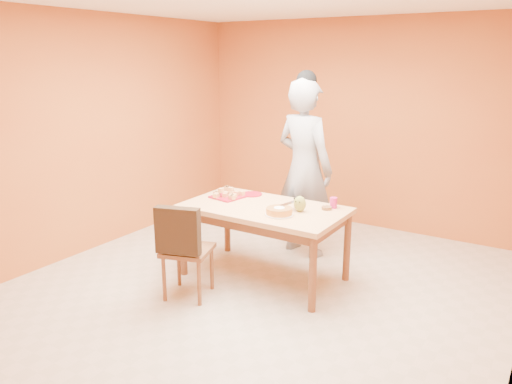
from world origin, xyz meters
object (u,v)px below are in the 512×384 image
Objects in this scene: red_dinner_plate at (252,194)px; sponge_cake at (279,211)px; dining_chair at (186,248)px; pastry_platter at (228,197)px; checker_tin at (327,208)px; dining_table at (264,216)px; magenta_glass at (333,203)px; person at (304,169)px; egg_ornament at (300,204)px.

sponge_cake reaches higher than red_dinner_plate.
dining_chair reaches higher than pastry_platter.
checker_tin is at bearing 27.82° from dining_chair.
red_dinner_plate is at bearing 138.59° from dining_table.
pastry_platter is 1.13m from magenta_glass.
dining_table is at bearing 148.43° from sponge_cake.
red_dinner_plate is (-0.36, -0.53, -0.23)m from person.
checker_tin is (0.96, 0.99, 0.29)m from dining_chair.
magenta_glass is 0.10m from checker_tin.
red_dinner_plate is at bearing 68.27° from person.
pastry_platter is at bearing -124.42° from red_dinner_plate.
red_dinner_plate is (0.16, 0.23, -0.00)m from pastry_platter.
pastry_platter is at bearing -171.16° from checker_tin.
checker_tin reaches higher than dining_table.
dining_table is 0.80× the size of person.
egg_ornament is at bearing 27.78° from dining_chair.
magenta_glass reaches higher than dining_table.
pastry_platter is (-0.50, 0.07, 0.10)m from dining_table.
sponge_cake is 1.61× the size of egg_ornament.
person reaches higher than sponge_cake.
dining_chair is 1.50m from magenta_glass.
magenta_glass is (0.33, 0.49, 0.01)m from sponge_cake.
dining_chair reaches higher than sponge_cake.
dining_chair is 0.88m from pastry_platter.
dining_table is 10.42× the size of egg_ornament.
dining_chair is at bearing -132.64° from magenta_glass.
pastry_platter is at bearing 162.80° from sponge_cake.
person reaches higher than egg_ornament.
pastry_platter reaches higher than red_dinner_plate.
magenta_glass is at bearing 151.74° from person.
sponge_cake is (0.26, -0.16, 0.13)m from dining_table.
person is at bearing 133.02° from checker_tin.
red_dinner_plate is at bearing 69.31° from dining_chair.
person reaches higher than magenta_glass.
egg_ornament reaches higher than pastry_platter.
dining_chair is 4.15× the size of red_dinner_plate.
dining_table is at bearing -151.19° from magenta_glass.
dining_chair is 1.41m from checker_tin.
dining_chair is 6.06× the size of egg_ornament.
red_dinner_plate is at bearing 142.57° from sponge_cake.
checker_tin is at bearing 145.48° from person.
dining_chair is 8.94× the size of magenta_glass.
magenta_glass is at bearing 13.08° from pastry_platter.
checker_tin is (0.91, -0.06, 0.01)m from red_dinner_plate.
sponge_cake is 0.60m from magenta_glass.
red_dinner_plate is (0.05, 1.05, 0.28)m from dining_chair.
egg_ornament is at bearing -134.01° from checker_tin.
person is 6.71× the size of pastry_platter.
sponge_cake is at bearing 116.51° from person.
sponge_cake is at bearing -37.43° from red_dinner_plate.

